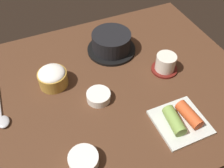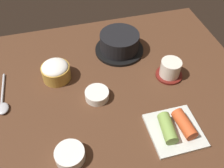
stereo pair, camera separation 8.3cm
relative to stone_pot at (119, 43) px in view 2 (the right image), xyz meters
The scene contains 8 objects.
dining_table 20.07cm from the stone_pot, 120.62° to the right, with size 100.00×76.00×2.00cm, color #4C2D1C.
stone_pot is the anchor object (origin of this frame).
rice_bowl 26.26cm from the stone_pot, 161.43° to the right, with size 9.68×9.68×6.81cm.
tea_cup_with_saucer 21.81cm from the stone_pot, 53.24° to the right, with size 9.28×9.28×6.53cm.
banchan_cup_center 24.72cm from the stone_pot, 123.04° to the right, with size 7.72×7.72×2.83cm.
kimchi_plate 39.32cm from the stone_pot, 81.98° to the right, with size 14.75×14.75×4.68cm.
side_bowl_near 46.61cm from the stone_pot, 122.42° to the right, with size 8.05×8.05×3.31cm.
spoon 45.66cm from the stone_pot, 160.21° to the right, with size 3.60×17.93×1.35cm.
Camera 2 is at (-12.38, -55.69, 66.15)cm, focal length 40.81 mm.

